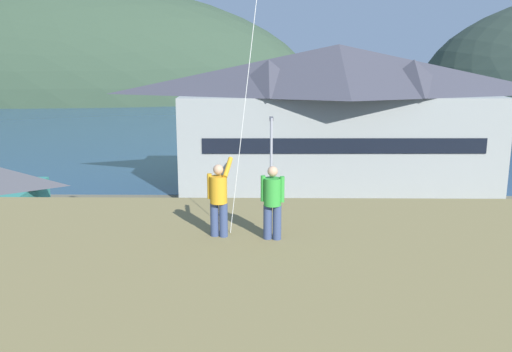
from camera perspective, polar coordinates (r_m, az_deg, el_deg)
ground_plane at (r=25.13m, az=-0.09°, el=-12.53°), size 600.00×600.00×0.00m
parking_lot_pad at (r=29.71m, az=0.05°, el=-8.31°), size 40.00×20.00×0.10m
bay_water at (r=83.41m, az=0.51°, el=5.41°), size 360.00×84.00×0.03m
far_hill_east_peak at (r=144.17m, az=-22.96°, el=7.53°), size 139.86×56.74×54.87m
harbor_lodge at (r=43.77m, az=8.33°, el=6.36°), size 25.48×9.55×11.22m
wharf_dock at (r=54.99m, az=-1.04°, el=1.90°), size 3.20×11.24×0.70m
moored_boat_wharfside at (r=55.27m, az=-4.80°, el=2.31°), size 2.70×7.93×2.16m
moored_boat_outer_mooring at (r=52.68m, az=2.76°, el=1.81°), size 3.09×7.81×2.16m
moored_boat_inner_slip at (r=52.87m, az=-5.16°, el=1.82°), size 2.80×8.51×2.16m
parked_car_lone_by_shed at (r=27.74m, az=20.80°, el=-8.51°), size 4.24×2.14×1.82m
parked_car_mid_row_center at (r=30.05m, az=-8.28°, el=-6.14°), size 4.34×2.33×1.82m
parked_car_front_row_end at (r=26.30m, az=-23.02°, el=-9.89°), size 4.26×2.17×1.82m
parked_car_back_row_left at (r=25.75m, az=-9.84°, el=-9.49°), size 4.25×2.16×1.82m
parked_car_front_row_red at (r=31.40m, az=4.24°, el=-5.20°), size 4.32×2.31×1.82m
parked_car_front_row_silver at (r=32.31m, az=13.16°, el=-4.99°), size 4.25×2.15×1.82m
parked_car_back_row_right at (r=26.04m, az=5.84°, el=-9.11°), size 4.25×2.14×1.82m
parking_light_pole at (r=33.95m, az=1.57°, el=1.30°), size 0.24×0.78×6.70m
person_kite_flyer at (r=12.99m, az=-3.87°, el=-2.21°), size 0.60×0.62×1.86m
person_companion at (r=12.77m, az=1.71°, el=-2.53°), size 0.54×0.40×1.74m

